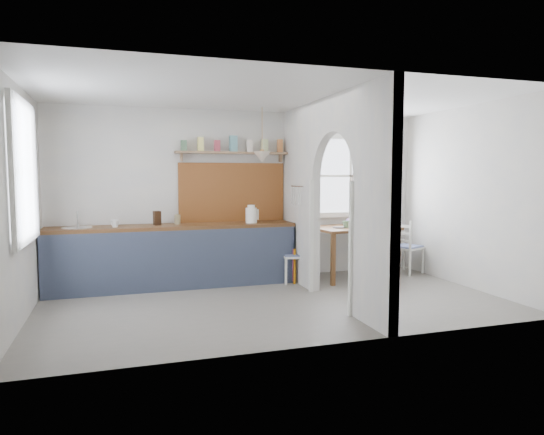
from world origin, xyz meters
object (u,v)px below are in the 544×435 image
object	(u,v)px
kettle	(251,214)
vase	(351,220)
chair_left	(296,254)
dining_table	(353,252)
chair_right	(407,246)

from	to	relation	value
kettle	vase	world-z (taller)	kettle
chair_left	kettle	world-z (taller)	kettle
kettle	vase	xyz separation A→B (m)	(1.68, 0.05, -0.14)
vase	kettle	bearing A→B (deg)	-178.13
dining_table	kettle	bearing A→B (deg)	168.20
dining_table	chair_left	distance (m)	0.98
dining_table	vase	size ratio (longest dim) A/B	7.32
chair_right	vase	world-z (taller)	vase
chair_right	kettle	world-z (taller)	kettle
vase	dining_table	bearing A→B (deg)	-108.34
chair_left	vase	xyz separation A→B (m)	(1.05, 0.26, 0.47)
kettle	dining_table	bearing A→B (deg)	10.49
chair_left	vase	distance (m)	1.18
chair_left	kettle	distance (m)	0.91
dining_table	kettle	world-z (taller)	kettle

